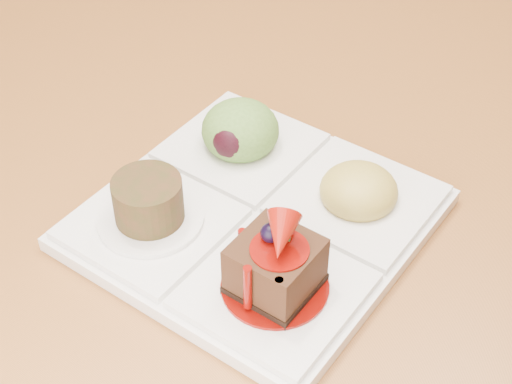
% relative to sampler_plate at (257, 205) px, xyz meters
% --- Properties ---
extents(ground, '(6.00, 6.00, 0.00)m').
position_rel_sampler_plate_xyz_m(ground, '(-0.10, 0.64, -0.77)').
color(ground, '#522817').
extents(sampler_plate, '(0.28, 0.28, 0.09)m').
position_rel_sampler_plate_xyz_m(sampler_plate, '(0.00, 0.00, 0.00)').
color(sampler_plate, white).
rests_on(sampler_plate, dining_table).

